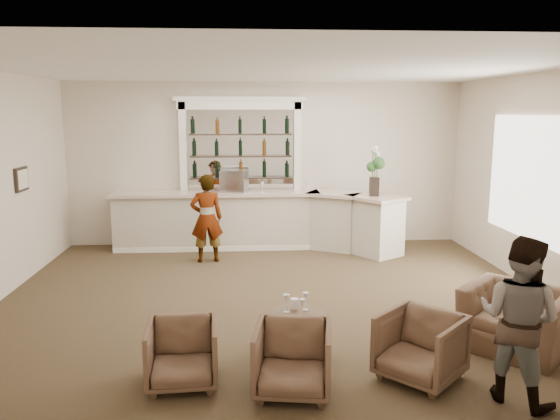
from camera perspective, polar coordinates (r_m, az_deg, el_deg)
The scene contains 19 objects.
ground at distance 8.13m, azimuth -0.48°, elevation -9.20°, with size 8.00×8.00×0.00m, color brown.
room_shell at distance 8.40m, azimuth 0.32°, elevation 7.73°, with size 8.04×7.02×3.32m.
bar_counter at distance 10.87m, azimuth -2.27°, elevation -1.09°, with size 5.72×1.80×1.14m.
back_bar_alcove at distance 11.09m, azimuth -4.13°, elevation 6.72°, with size 2.64×0.25×3.00m.
cocktail_table at distance 6.26m, azimuth 1.82°, elevation -12.86°, with size 0.64×0.64×0.50m, color #4C3221.
sommelier at distance 9.96m, azimuth -7.68°, elevation -0.88°, with size 0.59×0.38×1.61m, color gray.
guest at distance 5.64m, azimuth 23.70°, elevation -10.43°, with size 0.78×0.60×1.60m, color gray.
armchair_left at distance 5.72m, azimuth -10.15°, elevation -14.55°, with size 0.69×0.71×0.65m, color brown.
armchair_center at distance 5.48m, azimuth 1.36°, elevation -15.33°, with size 0.73×0.75×0.69m, color brown.
armchair_right at distance 5.89m, azimuth 14.46°, elevation -13.69°, with size 0.74×0.76×0.70m, color brown.
armchair_far at distance 6.94m, azimuth 23.48°, elevation -10.41°, with size 1.10×0.96×0.71m, color brown.
espresso_machine at distance 10.81m, azimuth -4.80°, elevation 3.02°, with size 0.49×0.41×0.43m, color #B1B1B5.
flower_vase at distance 10.40m, azimuth 9.87°, elevation 4.35°, with size 0.25×0.25×0.94m.
wine_glass_bar_left at distance 10.72m, azimuth -1.87°, elevation 2.39°, with size 0.07×0.07×0.21m, color white, non-canonical shape.
wine_glass_bar_right at distance 10.83m, azimuth 2.81°, elevation 2.46°, with size 0.07×0.07×0.21m, color white, non-canonical shape.
wine_glass_tbl_a at distance 6.15m, azimuth 0.68°, elevation -9.74°, with size 0.07×0.07×0.21m, color white, non-canonical shape.
wine_glass_tbl_b at distance 6.22m, azimuth 2.69°, elevation -9.53°, with size 0.07×0.07×0.21m, color white, non-canonical shape.
wine_glass_tbl_c at distance 6.02m, azimuth 2.34°, elevation -10.22°, with size 0.07×0.07×0.21m, color white, non-canonical shape.
napkin_holder at distance 6.28m, azimuth 1.52°, elevation -9.76°, with size 0.08×0.08×0.12m, color white.
Camera 1 is at (-0.45, -7.66, 2.70)m, focal length 35.00 mm.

